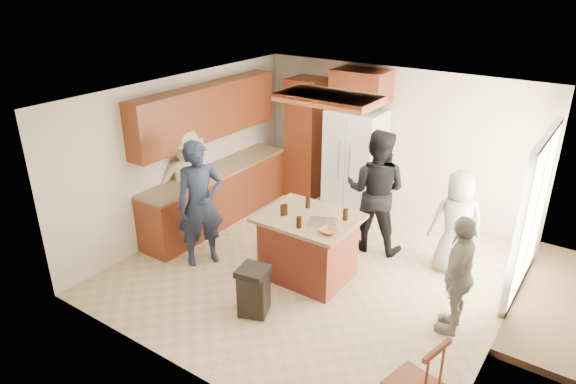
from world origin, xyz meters
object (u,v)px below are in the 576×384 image
Objects in this scene: person_counter at (187,182)px; kitchen_island at (308,246)px; person_front_left at (200,204)px; trash_bin at (254,290)px; person_side_right at (459,275)px; refrigerator at (355,161)px; person_behind_left at (376,191)px; person_behind_right at (456,222)px.

person_counter reaches higher than kitchen_island.
person_counter is at bearing 88.18° from person_front_left.
person_side_right is at bearing 27.06° from trash_bin.
person_front_left is 3.55m from person_side_right.
person_front_left reaches higher than trash_bin.
refrigerator is at bearing 13.86° from person_front_left.
person_side_right is (3.50, 0.54, -0.18)m from person_front_left.
person_side_right is 0.82× the size of refrigerator.
person_behind_left is 2.93m from person_counter.
person_side_right is (1.64, -1.23, -0.20)m from person_behind_left.
person_behind_left is at bearing -14.24° from person_front_left.
person_counter is 2.32m from kitchen_island.
person_counter is at bearing 153.26° from trash_bin.
kitchen_island reaches higher than trash_bin.
refrigerator is 1.41× the size of kitchen_island.
person_behind_left is (1.86, 1.77, 0.02)m from person_front_left.
person_behind_right reaches higher than kitchen_island.
refrigerator is at bearing -57.28° from person_behind_right.
person_behind_right is 1.38m from person_side_right.
person_front_left is at bearing -101.27° from person_counter.
person_front_left is 1.24× the size of person_side_right.
person_side_right is 0.84× the size of person_counter.
person_behind_right is (3.06, 1.84, -0.17)m from person_front_left.
person_front_left is 1.44× the size of kitchen_island.
person_behind_left is at bearing 78.10° from trash_bin.
person_behind_right is at bearing -48.66° from person_counter.
person_behind_left is 2.45m from trash_bin.
person_behind_left reaches higher than person_behind_right.
person_behind_left reaches higher than refrigerator.
trash_bin is at bearing -94.01° from person_counter.
person_side_right is at bearing -67.33° from person_counter.
person_behind_left is 2.99× the size of trash_bin.
kitchen_island is (2.28, -0.03, -0.41)m from person_counter.
person_behind_right is 2.35m from refrigerator.
person_counter is (-4.30, 0.01, 0.14)m from person_side_right.
person_side_right is 2.43m from trash_bin.
person_behind_left is at bearing -132.56° from person_side_right.
refrigerator reaches higher than person_side_right.
person_counter is (-3.86, -1.30, 0.13)m from person_behind_right.
trash_bin is at bearing -68.64° from person_side_right.
person_behind_right is 2.08m from kitchen_island.
person_counter is 2.50m from trash_bin.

